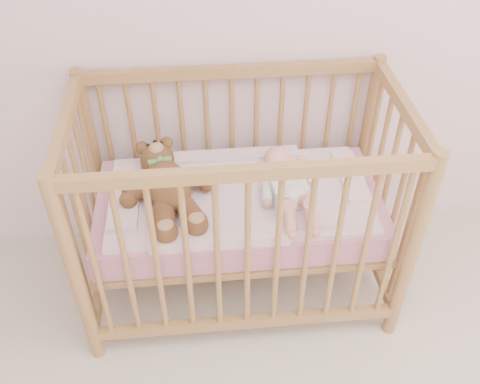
{
  "coord_description": "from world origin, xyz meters",
  "views": [
    {
      "loc": [
        -0.44,
        -0.12,
        2.06
      ],
      "look_at": [
        -0.29,
        1.55,
        0.62
      ],
      "focal_mm": 40.0,
      "sensor_mm": 36.0,
      "label": 1
    }
  ],
  "objects": [
    {
      "name": "mattress",
      "position": [
        -0.29,
        1.6,
        0.49
      ],
      "size": [
        1.22,
        0.62,
        0.13
      ],
      "primitive_type": "cube",
      "color": "pink",
      "rests_on": "crib"
    },
    {
      "name": "blanket",
      "position": [
        -0.29,
        1.6,
        0.56
      ],
      "size": [
        1.1,
        0.58,
        0.06
      ],
      "primitive_type": null,
      "color": "pink",
      "rests_on": "mattress"
    },
    {
      "name": "crib",
      "position": [
        -0.29,
        1.6,
        0.5
      ],
      "size": [
        1.36,
        0.76,
        1.0
      ],
      "primitive_type": null,
      "color": "#AF874A",
      "rests_on": "floor"
    },
    {
      "name": "teddy_bear",
      "position": [
        -0.58,
        1.58,
        0.65
      ],
      "size": [
        0.54,
        0.67,
        0.16
      ],
      "primitive_type": null,
      "rotation": [
        0.0,
        0.0,
        0.23
      ],
      "color": "brown",
      "rests_on": "blanket"
    },
    {
      "name": "baby",
      "position": [
        -0.09,
        1.58,
        0.64
      ],
      "size": [
        0.31,
        0.57,
        0.13
      ],
      "primitive_type": null,
      "rotation": [
        0.0,
        0.0,
        0.09
      ],
      "color": "white",
      "rests_on": "blanket"
    }
  ]
}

